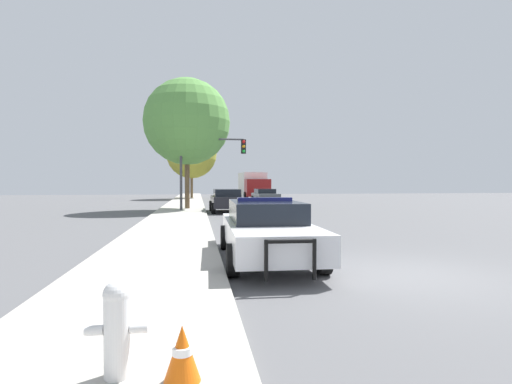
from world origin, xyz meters
name	(u,v)px	position (x,y,z in m)	size (l,w,h in m)	color
ground_plane	(408,276)	(0.00, 0.00, 0.00)	(110.00, 110.00, 0.00)	#565659
sidewalk_left	(143,282)	(-5.10, 0.00, 0.07)	(3.00, 110.00, 0.13)	#ADA89E
police_car	(266,228)	(-2.50, 2.06, 0.74)	(2.15, 5.48, 1.48)	white
fire_hydrant	(117,326)	(-4.85, -3.71, 0.58)	(0.54, 0.23, 0.85)	white
traffic_light	(209,157)	(-3.37, 17.94, 3.43)	(4.15, 0.35, 4.60)	#424247
car_background_distant	(253,192)	(2.33, 38.36, 0.70)	(2.06, 4.08, 1.28)	#333856
car_background_midblock	(226,200)	(-2.33, 17.36, 0.76)	(2.03, 4.27, 1.43)	black
car_background_oncoming	(265,196)	(1.68, 26.48, 0.71)	(2.00, 4.64, 1.29)	#474C51
box_truck	(253,185)	(1.74, 34.26, 1.56)	(2.75, 6.77, 2.88)	maroon
tree_sidewalk_mid	(187,122)	(-4.77, 19.40, 5.84)	(5.68, 5.68, 8.56)	brown
tree_sidewalk_far	(192,153)	(-4.71, 37.78, 5.08)	(5.59, 5.59, 7.75)	brown
traffic_cone	(182,353)	(-4.27, -3.87, 0.37)	(0.32, 0.32, 0.49)	orange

